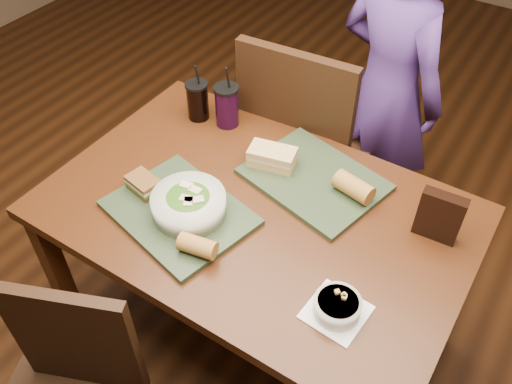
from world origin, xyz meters
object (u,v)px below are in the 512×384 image
baguette_near (197,246)px  chip_bag (440,216)px  diner (387,91)px  salad_bowl (189,203)px  cup_cola (198,100)px  tray_far (314,179)px  baguette_far (354,187)px  chair_far (305,144)px  sandwich_far (272,157)px  sandwich_near (143,184)px  cup_berry (227,106)px  dining_table (256,227)px  tray_near (179,213)px  soup_bowl (337,306)px

baguette_near → chip_bag: size_ratio=0.66×
diner → salad_bowl: 1.04m
cup_cola → salad_bowl: bearing=-55.9°
tray_far → baguette_far: 0.14m
chair_far → salad_bowl: bearing=-92.6°
diner → sandwich_far: (-0.12, -0.69, 0.09)m
sandwich_near → cup_berry: (0.01, 0.44, 0.04)m
dining_table → chair_far: size_ratio=1.25×
cup_berry → salad_bowl: bearing=-69.0°
tray_near → sandwich_near: 0.15m
tray_far → cup_cola: bearing=171.9°
salad_bowl → baguette_far: salad_bowl is taller
soup_bowl → baguette_near: baguette_near is taller
dining_table → sandwich_near: sandwich_near is taller
salad_bowl → sandwich_far: 0.34m
dining_table → soup_bowl: 0.45m
dining_table → chip_bag: chip_bag is taller
tray_near → cup_cola: cup_cola is taller
salad_bowl → sandwich_near: size_ratio=1.97×
chair_far → tray_far: size_ratio=2.47×
sandwich_far → sandwich_near: bearing=-130.3°
salad_bowl → sandwich_near: 0.18m
soup_bowl → cup_berry: bearing=144.1°
chair_far → soup_bowl: (0.50, -0.75, 0.20)m
tray_near → baguette_far: 0.54m
chip_bag → cup_cola: bearing=170.4°
tray_near → chip_bag: 0.77m
sandwich_far → soup_bowl: bearing=-41.6°
tray_far → soup_bowl: size_ratio=2.61×
soup_bowl → cup_berry: size_ratio=0.67×
diner → salad_bowl: (-0.22, -1.01, 0.10)m
soup_bowl → sandwich_far: bearing=138.4°
tray_far → cup_berry: 0.43m
baguette_near → cup_cola: cup_cola is taller
baguette_near → tray_far: bearing=74.2°
tray_far → baguette_far: size_ratio=3.34×
chair_far → tray_near: bearing=-95.1°
diner → sandwich_near: 1.09m
diner → cup_cola: size_ratio=6.32×
tray_far → cup_berry: cup_berry is taller
tray_near → chip_bag: chip_bag is taller
dining_table → sandwich_near: (-0.33, -0.14, 0.13)m
baguette_near → baguette_far: size_ratio=0.86×
sandwich_near → cup_cola: cup_cola is taller
tray_far → soup_bowl: soup_bowl is taller
soup_bowl → chip_bag: size_ratio=0.98×
chair_far → diner: size_ratio=0.73×
dining_table → cup_cola: size_ratio=5.79×
tray_near → sandwich_far: size_ratio=2.50×
dining_table → baguette_near: size_ratio=11.99×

